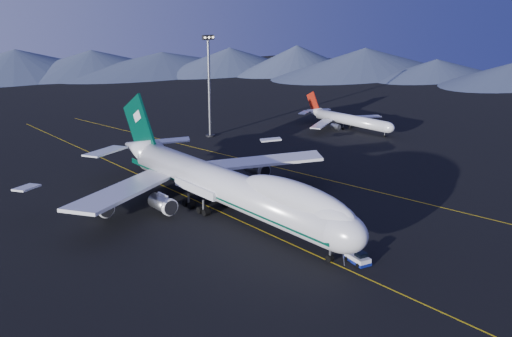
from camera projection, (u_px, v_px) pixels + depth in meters
ground at (227, 215)px, 107.74m from camera, size 500.00×500.00×0.00m
taxiway_line_main at (227, 215)px, 107.74m from camera, size 0.25×220.00×0.01m
taxiway_line_side at (303, 174)px, 133.58m from camera, size 28.08×198.09×0.01m
mountain_ridge at (504, 104)px, 190.98m from camera, size 374.91×567.11×12.00m
boeing_747 at (226, 185)px, 106.14m from camera, size 59.62×72.43×19.37m
pushback_tug at (358, 259)px, 87.69m from camera, size 3.12×4.64×1.87m
second_jet at (348, 120)px, 179.82m from camera, size 32.14×36.32×10.33m
service_van at (271, 161)px, 141.80m from camera, size 3.52×4.85×1.23m
floodlight_mast at (209, 86)px, 167.22m from camera, size 3.67×2.75×29.73m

